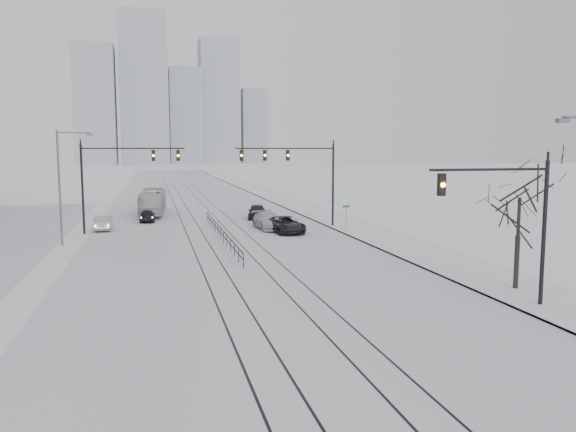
% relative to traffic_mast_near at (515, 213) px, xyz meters
% --- Properties ---
extents(ground, '(500.00, 500.00, 0.00)m').
position_rel_traffic_mast_near_xyz_m(ground, '(-10.79, -6.00, -4.56)').
color(ground, white).
rests_on(ground, ground).
extents(road, '(22.00, 260.00, 0.02)m').
position_rel_traffic_mast_near_xyz_m(road, '(-10.79, 54.00, -4.55)').
color(road, silver).
rests_on(road, ground).
extents(sidewalk_east, '(5.00, 260.00, 0.16)m').
position_rel_traffic_mast_near_xyz_m(sidewalk_east, '(2.71, 54.00, -4.48)').
color(sidewalk_east, silver).
rests_on(sidewalk_east, ground).
extents(curb, '(0.10, 260.00, 0.12)m').
position_rel_traffic_mast_near_xyz_m(curb, '(0.26, 54.00, -4.50)').
color(curb, gray).
rests_on(curb, ground).
extents(tram_rails, '(5.30, 180.00, 0.01)m').
position_rel_traffic_mast_near_xyz_m(tram_rails, '(-10.79, 34.00, -4.54)').
color(tram_rails, black).
rests_on(tram_rails, ground).
extents(skyline, '(96.00, 48.00, 72.00)m').
position_rel_traffic_mast_near_xyz_m(skyline, '(-5.77, 267.63, 26.08)').
color(skyline, '#9298A0').
rests_on(skyline, ground).
extents(traffic_mast_near, '(6.10, 0.37, 7.00)m').
position_rel_traffic_mast_near_xyz_m(traffic_mast_near, '(0.00, 0.00, 0.00)').
color(traffic_mast_near, black).
rests_on(traffic_mast_near, ground).
extents(traffic_mast_ne, '(9.60, 0.37, 8.00)m').
position_rel_traffic_mast_near_xyz_m(traffic_mast_ne, '(-2.64, 29.00, 1.20)').
color(traffic_mast_ne, black).
rests_on(traffic_mast_ne, ground).
extents(traffic_mast_nw, '(9.10, 0.37, 8.00)m').
position_rel_traffic_mast_near_xyz_m(traffic_mast_nw, '(-19.31, 30.00, 1.01)').
color(traffic_mast_nw, black).
rests_on(traffic_mast_nw, ground).
extents(street_light_west, '(2.73, 0.25, 9.00)m').
position_rel_traffic_mast_near_xyz_m(street_light_west, '(-22.99, 24.00, 0.65)').
color(street_light_west, '#595B60').
rests_on(street_light_west, ground).
extents(bare_tree, '(4.40, 4.40, 6.10)m').
position_rel_traffic_mast_near_xyz_m(bare_tree, '(2.41, 3.00, -0.07)').
color(bare_tree, black).
rests_on(bare_tree, ground).
extents(median_fence, '(0.06, 24.00, 1.00)m').
position_rel_traffic_mast_near_xyz_m(median_fence, '(-10.79, 24.00, -4.04)').
color(median_fence, black).
rests_on(median_fence, ground).
extents(street_sign, '(0.70, 0.06, 2.40)m').
position_rel_traffic_mast_near_xyz_m(street_sign, '(1.01, 26.00, -2.96)').
color(street_sign, '#595B60').
rests_on(street_sign, ground).
extents(sedan_sb_inner, '(1.60, 3.85, 1.30)m').
position_rel_traffic_mast_near_xyz_m(sedan_sb_inner, '(-16.85, 37.21, -3.91)').
color(sedan_sb_inner, black).
rests_on(sedan_sb_inner, ground).
extents(sedan_sb_outer, '(1.48, 4.17, 1.37)m').
position_rel_traffic_mast_near_xyz_m(sedan_sb_outer, '(-20.79, 31.90, -3.88)').
color(sedan_sb_outer, '#AFB3B7').
rests_on(sedan_sb_outer, ground).
extents(sedan_nb_front, '(3.05, 5.57, 1.48)m').
position_rel_traffic_mast_near_xyz_m(sedan_nb_front, '(-4.63, 26.30, -3.82)').
color(sedan_nb_front, black).
rests_on(sedan_nb_front, ground).
extents(sedan_nb_right, '(2.53, 5.52, 1.57)m').
position_rel_traffic_mast_near_xyz_m(sedan_nb_right, '(-5.67, 28.93, -3.78)').
color(sedan_nb_right, '#B8BBC0').
rests_on(sedan_nb_right, ground).
extents(sedan_nb_far, '(2.75, 4.87, 1.56)m').
position_rel_traffic_mast_near_xyz_m(sedan_nb_far, '(-5.28, 37.15, -3.78)').
color(sedan_nb_far, black).
rests_on(sedan_nb_far, ground).
extents(box_truck, '(3.17, 10.66, 2.93)m').
position_rel_traffic_mast_near_xyz_m(box_truck, '(-16.26, 43.58, -3.10)').
color(box_truck, '#BCBFC0').
rests_on(box_truck, ground).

